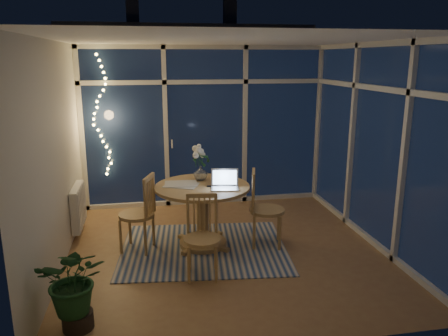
{
  "coord_description": "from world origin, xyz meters",
  "views": [
    {
      "loc": [
        -0.96,
        -5.09,
        2.39
      ],
      "look_at": [
        -0.0,
        0.25,
        1.03
      ],
      "focal_mm": 35.0,
      "sensor_mm": 36.0,
      "label": 1
    }
  ],
  "objects_px": {
    "chair_left": "(136,213)",
    "flower_vase": "(201,172)",
    "chair_right": "(267,208)",
    "potted_plant": "(75,291)",
    "chair_front": "(202,237)",
    "dining_table": "(203,216)",
    "laptop": "(225,179)"
  },
  "relations": [
    {
      "from": "chair_left",
      "to": "chair_front",
      "type": "bearing_deg",
      "value": 60.07
    },
    {
      "from": "chair_left",
      "to": "flower_vase",
      "type": "xyz_separation_m",
      "value": [
        0.85,
        0.26,
        0.42
      ]
    },
    {
      "from": "dining_table",
      "to": "flower_vase",
      "type": "height_order",
      "value": "flower_vase"
    },
    {
      "from": "potted_plant",
      "to": "chair_front",
      "type": "bearing_deg",
      "value": 31.71
    },
    {
      "from": "laptop",
      "to": "chair_front",
      "type": "bearing_deg",
      "value": -110.95
    },
    {
      "from": "laptop",
      "to": "flower_vase",
      "type": "xyz_separation_m",
      "value": [
        -0.24,
        0.46,
        -0.02
      ]
    },
    {
      "from": "chair_right",
      "to": "potted_plant",
      "type": "relative_size",
      "value": 1.35
    },
    {
      "from": "chair_left",
      "to": "laptop",
      "type": "xyz_separation_m",
      "value": [
        1.09,
        -0.2,
        0.44
      ]
    },
    {
      "from": "chair_left",
      "to": "chair_right",
      "type": "bearing_deg",
      "value": 104.14
    },
    {
      "from": "chair_right",
      "to": "chair_front",
      "type": "height_order",
      "value": "chair_right"
    },
    {
      "from": "chair_front",
      "to": "flower_vase",
      "type": "bearing_deg",
      "value": 90.63
    },
    {
      "from": "chair_left",
      "to": "flower_vase",
      "type": "relative_size",
      "value": 4.83
    },
    {
      "from": "dining_table",
      "to": "chair_front",
      "type": "height_order",
      "value": "chair_front"
    },
    {
      "from": "chair_right",
      "to": "chair_front",
      "type": "bearing_deg",
      "value": 141.14
    },
    {
      "from": "dining_table",
      "to": "potted_plant",
      "type": "height_order",
      "value": "dining_table"
    },
    {
      "from": "dining_table",
      "to": "laptop",
      "type": "relative_size",
      "value": 3.56
    },
    {
      "from": "chair_left",
      "to": "chair_front",
      "type": "relative_size",
      "value": 1.07
    },
    {
      "from": "dining_table",
      "to": "laptop",
      "type": "bearing_deg",
      "value": -37.35
    },
    {
      "from": "chair_right",
      "to": "flower_vase",
      "type": "xyz_separation_m",
      "value": [
        -0.81,
        0.4,
        0.42
      ]
    },
    {
      "from": "chair_front",
      "to": "laptop",
      "type": "relative_size",
      "value": 2.78
    },
    {
      "from": "chair_left",
      "to": "chair_right",
      "type": "relative_size",
      "value": 0.99
    },
    {
      "from": "laptop",
      "to": "flower_vase",
      "type": "height_order",
      "value": "laptop"
    },
    {
      "from": "chair_right",
      "to": "flower_vase",
      "type": "relative_size",
      "value": 4.87
    },
    {
      "from": "dining_table",
      "to": "laptop",
      "type": "height_order",
      "value": "laptop"
    },
    {
      "from": "chair_front",
      "to": "laptop",
      "type": "height_order",
      "value": "laptop"
    },
    {
      "from": "chair_front",
      "to": "potted_plant",
      "type": "bearing_deg",
      "value": -141.11
    },
    {
      "from": "potted_plant",
      "to": "chair_right",
      "type": "bearing_deg",
      "value": 33.82
    },
    {
      "from": "chair_right",
      "to": "flower_vase",
      "type": "distance_m",
      "value": 1.0
    },
    {
      "from": "laptop",
      "to": "potted_plant",
      "type": "bearing_deg",
      "value": -129.7
    },
    {
      "from": "chair_front",
      "to": "chair_left",
      "type": "bearing_deg",
      "value": 138.23
    },
    {
      "from": "chair_front",
      "to": "potted_plant",
      "type": "height_order",
      "value": "chair_front"
    },
    {
      "from": "dining_table",
      "to": "chair_right",
      "type": "height_order",
      "value": "chair_right"
    }
  ]
}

